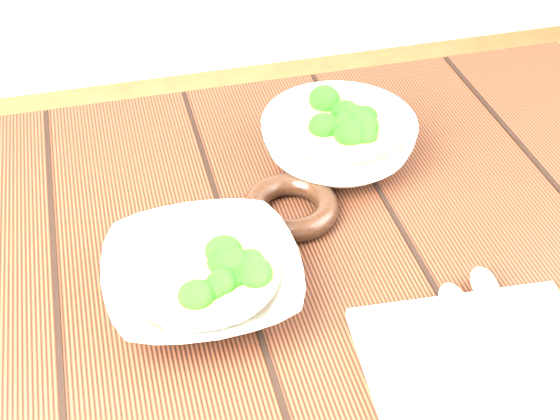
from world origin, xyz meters
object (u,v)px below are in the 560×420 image
Objects in this scene: table at (261,342)px; soup_bowl_back at (338,139)px; soup_bowl_front at (203,278)px; napkin at (483,368)px; trivet at (291,207)px.

soup_bowl_back is at bearing 49.95° from table.
soup_bowl_front reaches higher than napkin.
trivet is at bearing 118.02° from napkin.
soup_bowl_front is (-0.07, -0.02, 0.15)m from table.
soup_bowl_front is at bearing -137.07° from soup_bowl_back.
soup_bowl_back is 0.37m from napkin.
trivet is (0.13, 0.11, -0.01)m from soup_bowl_front.
soup_bowl_back is at bearing 46.37° from trivet.
soup_bowl_back is 0.94× the size of napkin.
soup_bowl_back reaches higher than trivet.
trivet is at bearing 54.48° from table.
table is 0.16m from soup_bowl_front.
soup_bowl_front is 0.99× the size of soup_bowl_back.
table is at bearing -125.52° from trivet.
soup_bowl_back is at bearing 99.20° from napkin.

